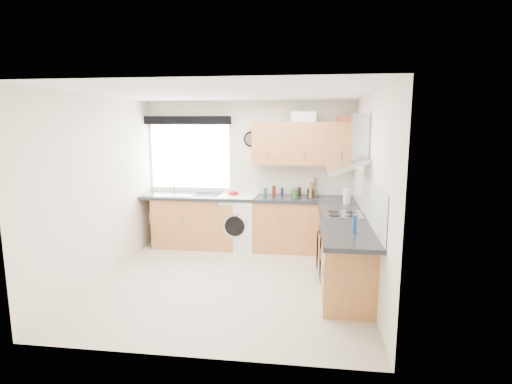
# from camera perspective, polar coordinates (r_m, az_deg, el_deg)

# --- Properties ---
(ground_plane) EXTENTS (3.60, 3.60, 0.00)m
(ground_plane) POSITION_cam_1_polar(r_m,az_deg,el_deg) (5.58, -3.77, -12.65)
(ground_plane) COLOR beige
(ceiling) EXTENTS (3.60, 3.60, 0.02)m
(ceiling) POSITION_cam_1_polar(r_m,az_deg,el_deg) (5.17, -4.09, 13.90)
(ceiling) COLOR white
(ceiling) RESTS_ON wall_back
(wall_back) EXTENTS (3.60, 0.02, 2.50)m
(wall_back) POSITION_cam_1_polar(r_m,az_deg,el_deg) (6.99, -1.02, 2.57)
(wall_back) COLOR silver
(wall_back) RESTS_ON ground_plane
(wall_front) EXTENTS (3.60, 0.02, 2.50)m
(wall_front) POSITION_cam_1_polar(r_m,az_deg,el_deg) (3.52, -9.70, -4.77)
(wall_front) COLOR silver
(wall_front) RESTS_ON ground_plane
(wall_left) EXTENTS (0.02, 3.60, 2.50)m
(wall_left) POSITION_cam_1_polar(r_m,az_deg,el_deg) (5.85, -21.47, 0.49)
(wall_left) COLOR silver
(wall_left) RESTS_ON ground_plane
(wall_right) EXTENTS (0.02, 3.60, 2.50)m
(wall_right) POSITION_cam_1_polar(r_m,az_deg,el_deg) (5.19, 15.96, -0.32)
(wall_right) COLOR silver
(wall_right) RESTS_ON ground_plane
(window) EXTENTS (1.40, 0.02, 1.10)m
(window) POSITION_cam_1_polar(r_m,az_deg,el_deg) (7.17, -9.40, 5.04)
(window) COLOR silver
(window) RESTS_ON wall_back
(window_blind) EXTENTS (1.50, 0.18, 0.14)m
(window_blind) POSITION_cam_1_polar(r_m,az_deg,el_deg) (7.07, -9.76, 10.08)
(window_blind) COLOR black
(window_blind) RESTS_ON wall_back
(splashback) EXTENTS (0.01, 3.00, 0.54)m
(splashback) POSITION_cam_1_polar(r_m,az_deg,el_deg) (5.49, 15.37, -0.50)
(splashback) COLOR white
(splashback) RESTS_ON wall_right
(base_cab_back) EXTENTS (3.00, 0.58, 0.86)m
(base_cab_back) POSITION_cam_1_polar(r_m,az_deg,el_deg) (6.87, -2.19, -4.52)
(base_cab_back) COLOR #A46536
(base_cab_back) RESTS_ON ground_plane
(base_cab_corner) EXTENTS (0.60, 0.60, 0.86)m
(base_cab_corner) POSITION_cam_1_polar(r_m,az_deg,el_deg) (6.79, 11.29, -4.89)
(base_cab_corner) COLOR #A46536
(base_cab_corner) RESTS_ON ground_plane
(base_cab_right) EXTENTS (0.58, 2.10, 0.86)m
(base_cab_right) POSITION_cam_1_polar(r_m,az_deg,el_deg) (5.50, 12.31, -8.43)
(base_cab_right) COLOR #A46536
(base_cab_right) RESTS_ON ground_plane
(worktop_back) EXTENTS (3.60, 0.62, 0.05)m
(worktop_back) POSITION_cam_1_polar(r_m,az_deg,el_deg) (6.75, -1.39, -0.82)
(worktop_back) COLOR black
(worktop_back) RESTS_ON base_cab_back
(worktop_right) EXTENTS (0.62, 2.42, 0.05)m
(worktop_right) POSITION_cam_1_polar(r_m,az_deg,el_deg) (5.23, 12.51, -4.20)
(worktop_right) COLOR black
(worktop_right) RESTS_ON base_cab_right
(sink) EXTENTS (0.84, 0.46, 0.10)m
(sink) POSITION_cam_1_polar(r_m,az_deg,el_deg) (7.06, -12.12, -0.03)
(sink) COLOR #A0A5AE
(sink) RESTS_ON worktop_back
(oven) EXTENTS (0.56, 0.58, 0.85)m
(oven) POSITION_cam_1_polar(r_m,az_deg,el_deg) (5.64, 12.08, -8.01)
(oven) COLOR black
(oven) RESTS_ON ground_plane
(hob_plate) EXTENTS (0.52, 0.52, 0.01)m
(hob_plate) POSITION_cam_1_polar(r_m,az_deg,el_deg) (5.51, 12.26, -3.13)
(hob_plate) COLOR #A0A5AE
(hob_plate) RESTS_ON worktop_right
(extractor_hood) EXTENTS (0.52, 0.78, 0.66)m
(extractor_hood) POSITION_cam_1_polar(r_m,az_deg,el_deg) (5.40, 13.65, 5.72)
(extractor_hood) COLOR #A0A5AE
(extractor_hood) RESTS_ON wall_right
(upper_cabinets) EXTENTS (1.70, 0.35, 0.70)m
(upper_cabinets) POSITION_cam_1_polar(r_m,az_deg,el_deg) (6.69, 6.87, 6.91)
(upper_cabinets) COLOR #A46536
(upper_cabinets) RESTS_ON wall_back
(washing_machine) EXTENTS (0.67, 0.65, 0.92)m
(washing_machine) POSITION_cam_1_polar(r_m,az_deg,el_deg) (6.88, -2.59, -4.26)
(washing_machine) COLOR silver
(washing_machine) RESTS_ON ground_plane
(wall_clock) EXTENTS (0.27, 0.04, 0.27)m
(wall_clock) POSITION_cam_1_polar(r_m,az_deg,el_deg) (6.89, -0.67, 7.55)
(wall_clock) COLOR black
(wall_clock) RESTS_ON wall_back
(casserole) EXTENTS (0.43, 0.33, 0.16)m
(casserole) POSITION_cam_1_polar(r_m,az_deg,el_deg) (6.66, 6.71, 10.63)
(casserole) COLOR silver
(casserole) RESTS_ON upper_cabinets
(storage_box) EXTENTS (0.25, 0.22, 0.10)m
(storage_box) POSITION_cam_1_polar(r_m,az_deg,el_deg) (6.66, 12.63, 10.18)
(storage_box) COLOR #C95937
(storage_box) RESTS_ON upper_cabinets
(utensil_pot) EXTENTS (0.11, 0.11, 0.13)m
(utensil_pot) POSITION_cam_1_polar(r_m,az_deg,el_deg) (6.85, 8.41, 0.01)
(utensil_pot) COLOR gray
(utensil_pot) RESTS_ON worktop_back
(kitchen_roll) EXTENTS (0.13, 0.13, 0.23)m
(kitchen_roll) POSITION_cam_1_polar(r_m,az_deg,el_deg) (6.23, 12.84, -0.64)
(kitchen_roll) COLOR silver
(kitchen_roll) RESTS_ON worktop_right
(tomato_cluster) EXTENTS (0.16, 0.16, 0.07)m
(tomato_cluster) POSITION_cam_1_polar(r_m,az_deg,el_deg) (6.84, -3.26, -0.18)
(tomato_cluster) COLOR #AA0B09
(tomato_cluster) RESTS_ON worktop_back
(jar_0) EXTENTS (0.05, 0.05, 0.13)m
(jar_0) POSITION_cam_1_polar(r_m,az_deg,el_deg) (6.68, 8.19, -0.24)
(jar_0) COLOR black
(jar_0) RESTS_ON worktop_back
(jar_1) EXTENTS (0.05, 0.05, 0.13)m
(jar_1) POSITION_cam_1_polar(r_m,az_deg,el_deg) (6.86, 3.74, 0.10)
(jar_1) COLOR #1B1447
(jar_1) RESTS_ON worktop_back
(jar_2) EXTENTS (0.06, 0.06, 0.14)m
(jar_2) POSITION_cam_1_polar(r_m,az_deg,el_deg) (6.75, 6.19, -0.04)
(jar_2) COLOR black
(jar_2) RESTS_ON worktop_back
(jar_3) EXTENTS (0.04, 0.04, 0.25)m
(jar_3) POSITION_cam_1_polar(r_m,az_deg,el_deg) (6.74, 7.97, 0.34)
(jar_3) COLOR #5B1317
(jar_3) RESTS_ON worktop_back
(jar_4) EXTENTS (0.06, 0.06, 0.14)m
(jar_4) POSITION_cam_1_polar(r_m,az_deg,el_deg) (6.84, 6.22, 0.09)
(jar_4) COLOR black
(jar_4) RESTS_ON worktop_back
(jar_5) EXTENTS (0.06, 0.06, 0.13)m
(jar_5) POSITION_cam_1_polar(r_m,az_deg,el_deg) (6.80, 1.33, 0.01)
(jar_5) COLOR #215B20
(jar_5) RESTS_ON worktop_back
(jar_6) EXTENTS (0.05, 0.05, 0.23)m
(jar_6) POSITION_cam_1_polar(r_m,az_deg,el_deg) (6.64, 7.82, 0.16)
(jar_6) COLOR olive
(jar_6) RESTS_ON worktop_back
(jar_7) EXTENTS (0.06, 0.06, 0.17)m
(jar_7) POSITION_cam_1_polar(r_m,az_deg,el_deg) (6.79, 2.56, 0.19)
(jar_7) COLOR #531811
(jar_7) RESTS_ON worktop_back
(jar_8) EXTENTS (0.07, 0.07, 0.16)m
(jar_8) POSITION_cam_1_polar(r_m,az_deg,el_deg) (6.59, 5.56, -0.18)
(jar_8) COLOR #255920
(jar_8) RESTS_ON worktop_back
(jar_9) EXTENTS (0.07, 0.07, 0.12)m
(jar_9) POSITION_cam_1_polar(r_m,az_deg,el_deg) (6.71, 5.28, -0.17)
(jar_9) COLOR #23531D
(jar_9) RESTS_ON worktop_back
(jar_10) EXTENTS (0.06, 0.06, 0.14)m
(jar_10) POSITION_cam_1_polar(r_m,az_deg,el_deg) (6.71, 7.52, -0.15)
(jar_10) COLOR black
(jar_10) RESTS_ON worktop_back
(bottle_0) EXTENTS (0.05, 0.05, 0.21)m
(bottle_0) POSITION_cam_1_polar(r_m,az_deg,el_deg) (4.60, 13.92, -4.50)
(bottle_0) COLOR navy
(bottle_0) RESTS_ON worktop_right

